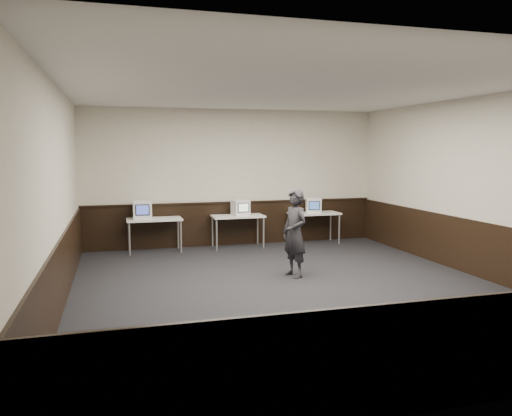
{
  "coord_description": "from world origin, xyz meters",
  "views": [
    {
      "loc": [
        -2.7,
        -7.51,
        2.25
      ],
      "look_at": [
        -0.13,
        1.6,
        1.15
      ],
      "focal_mm": 35.0,
      "sensor_mm": 36.0,
      "label": 1
    }
  ],
  "objects_px": {
    "emac_left": "(142,210)",
    "emac_center": "(240,207)",
    "emac_right": "(313,205)",
    "desk_center": "(238,218)",
    "desk_right": "(314,215)",
    "person": "(295,233)",
    "desk_left": "(154,222)"
  },
  "relations": [
    {
      "from": "desk_center",
      "to": "emac_right",
      "type": "distance_m",
      "value": 1.88
    },
    {
      "from": "emac_left",
      "to": "emac_right",
      "type": "distance_m",
      "value": 4.02
    },
    {
      "from": "emac_left",
      "to": "emac_right",
      "type": "relative_size",
      "value": 0.98
    },
    {
      "from": "desk_center",
      "to": "desk_right",
      "type": "relative_size",
      "value": 1.0
    },
    {
      "from": "desk_left",
      "to": "emac_left",
      "type": "distance_m",
      "value": 0.37
    },
    {
      "from": "desk_right",
      "to": "person",
      "type": "bearing_deg",
      "value": -118.42
    },
    {
      "from": "desk_center",
      "to": "emac_right",
      "type": "xyz_separation_m",
      "value": [
        1.87,
        -0.02,
        0.25
      ]
    },
    {
      "from": "desk_left",
      "to": "emac_right",
      "type": "xyz_separation_m",
      "value": [
        3.77,
        -0.02,
        0.25
      ]
    },
    {
      "from": "desk_center",
      "to": "desk_right",
      "type": "bearing_deg",
      "value": 0.0
    },
    {
      "from": "desk_right",
      "to": "person",
      "type": "distance_m",
      "value": 3.28
    },
    {
      "from": "emac_center",
      "to": "emac_right",
      "type": "relative_size",
      "value": 0.92
    },
    {
      "from": "desk_right",
      "to": "person",
      "type": "xyz_separation_m",
      "value": [
        -1.56,
        -2.88,
        0.1
      ]
    },
    {
      "from": "desk_left",
      "to": "person",
      "type": "bearing_deg",
      "value": -52.16
    },
    {
      "from": "desk_right",
      "to": "emac_left",
      "type": "xyz_separation_m",
      "value": [
        -4.05,
        0.02,
        0.27
      ]
    },
    {
      "from": "desk_center",
      "to": "emac_center",
      "type": "relative_size",
      "value": 2.85
    },
    {
      "from": "emac_right",
      "to": "person",
      "type": "xyz_separation_m",
      "value": [
        -1.53,
        -2.86,
        -0.15
      ]
    },
    {
      "from": "desk_center",
      "to": "desk_left",
      "type": "bearing_deg",
      "value": 180.0
    },
    {
      "from": "emac_left",
      "to": "emac_center",
      "type": "xyz_separation_m",
      "value": [
        2.22,
        0.01,
        -0.02
      ]
    },
    {
      "from": "emac_center",
      "to": "emac_left",
      "type": "bearing_deg",
      "value": 172.86
    },
    {
      "from": "emac_center",
      "to": "desk_center",
      "type": "bearing_deg",
      "value": -170.55
    },
    {
      "from": "desk_right",
      "to": "emac_center",
      "type": "bearing_deg",
      "value": 179.35
    },
    {
      "from": "desk_center",
      "to": "emac_center",
      "type": "distance_m",
      "value": 0.26
    },
    {
      "from": "emac_left",
      "to": "emac_center",
      "type": "bearing_deg",
      "value": 2.77
    },
    {
      "from": "emac_center",
      "to": "emac_right",
      "type": "xyz_separation_m",
      "value": [
        1.8,
        -0.04,
        -0.0
      ]
    },
    {
      "from": "desk_left",
      "to": "desk_center",
      "type": "xyz_separation_m",
      "value": [
        1.9,
        0.0,
        0.0
      ]
    },
    {
      "from": "emac_center",
      "to": "emac_right",
      "type": "distance_m",
      "value": 1.8
    },
    {
      "from": "desk_right",
      "to": "person",
      "type": "relative_size",
      "value": 0.77
    },
    {
      "from": "desk_left",
      "to": "emac_center",
      "type": "height_order",
      "value": "emac_center"
    },
    {
      "from": "desk_left",
      "to": "emac_right",
      "type": "bearing_deg",
      "value": -0.34
    },
    {
      "from": "person",
      "to": "desk_right",
      "type": "bearing_deg",
      "value": 133.91
    },
    {
      "from": "desk_left",
      "to": "desk_right",
      "type": "bearing_deg",
      "value": 0.0
    },
    {
      "from": "desk_right",
      "to": "emac_center",
      "type": "distance_m",
      "value": 1.85
    }
  ]
}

